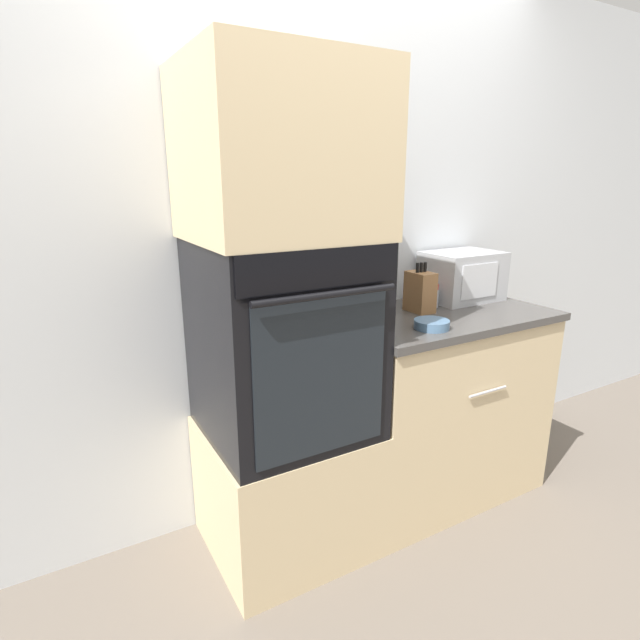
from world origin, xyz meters
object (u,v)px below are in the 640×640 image
knife_block (420,292)px  condiment_jar_back (382,310)px  condiment_jar_near (433,296)px  condiment_jar_mid (352,302)px  condiment_jar_far (366,304)px  wall_oven (284,339)px  bowl (432,324)px  microwave (462,276)px

knife_block → condiment_jar_back: knife_block is taller
condiment_jar_near → condiment_jar_mid: condiment_jar_mid is taller
condiment_jar_far → condiment_jar_back: condiment_jar_far is taller
condiment_jar_near → condiment_jar_far: bearing=173.1°
condiment_jar_mid → condiment_jar_back: size_ratio=1.59×
condiment_jar_mid → condiment_jar_back: condiment_jar_mid is taller
knife_block → condiment_jar_far: size_ratio=2.16×
condiment_jar_mid → wall_oven: bearing=-157.8°
knife_block → bowl: knife_block is taller
wall_oven → bowl: wall_oven is taller
condiment_jar_mid → condiment_jar_back: (0.09, -0.12, -0.02)m
microwave → condiment_jar_near: size_ratio=3.36×
microwave → condiment_jar_mid: 0.66m
condiment_jar_mid → condiment_jar_far: size_ratio=1.11×
condiment_jar_mid → condiment_jar_far: bearing=-28.9°
microwave → condiment_jar_mid: bearing=177.6°
bowl → condiment_jar_far: 0.34m
condiment_jar_mid → condiment_jar_back: bearing=-52.3°
condiment_jar_back → condiment_jar_near: bearing=6.6°
wall_oven → condiment_jar_near: size_ratio=6.81×
condiment_jar_back → wall_oven: bearing=-173.4°
wall_oven → condiment_jar_near: 0.86m
knife_block → condiment_jar_back: bearing=-178.2°
knife_block → condiment_jar_mid: (-0.31, 0.11, -0.04)m
condiment_jar_far → condiment_jar_back: (0.03, -0.08, -0.02)m
knife_block → condiment_jar_mid: 0.33m
microwave → condiment_jar_near: bearing=-168.3°
condiment_jar_near → condiment_jar_back: condiment_jar_near is taller
condiment_jar_mid → condiment_jar_far: (0.06, -0.03, -0.01)m
wall_oven → condiment_jar_near: bearing=6.6°
wall_oven → condiment_jar_mid: wall_oven is taller
condiment_jar_near → condiment_jar_back: bearing=-173.4°
knife_block → microwave: bearing=13.1°
microwave → condiment_jar_back: (-0.57, -0.09, -0.09)m
wall_oven → microwave: bearing=7.7°
wall_oven → condiment_jar_far: bearing=16.3°
wall_oven → condiment_jar_mid: (0.43, 0.17, 0.05)m
wall_oven → condiment_jar_near: wall_oven is taller
condiment_jar_near → condiment_jar_mid: bearing=169.7°
condiment_jar_near → condiment_jar_far: condiment_jar_near is taller
knife_block → condiment_jar_far: (-0.25, 0.08, -0.04)m
microwave → condiment_jar_near: microwave is taller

